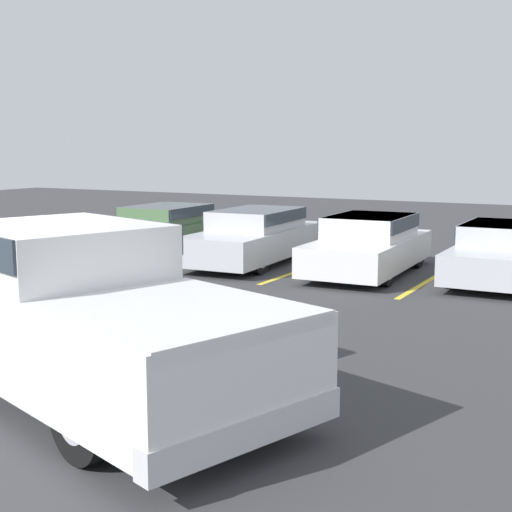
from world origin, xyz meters
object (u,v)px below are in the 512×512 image
parked_sedan_b (256,235)px  parked_sedan_d (507,251)px  parked_sedan_c (369,243)px  parked_sedan_a (166,228)px  pickup_truck (73,309)px

parked_sedan_b → parked_sedan_d: size_ratio=1.11×
parked_sedan_b → parked_sedan_c: 2.85m
parked_sedan_c → parked_sedan_d: 2.82m
parked_sedan_a → parked_sedan_b: size_ratio=0.92×
parked_sedan_c → parked_sedan_a: bearing=-96.1°
pickup_truck → parked_sedan_d: bearing=89.5°
pickup_truck → parked_sedan_a: 10.57m
parked_sedan_c → parked_sedan_d: (2.78, 0.49, -0.03)m
pickup_truck → parked_sedan_b: pickup_truck is taller
pickup_truck → parked_sedan_d: 9.72m
parked_sedan_c → parked_sedan_d: size_ratio=1.02×
parked_sedan_a → parked_sedan_c: size_ratio=1.00×
parked_sedan_a → parked_sedan_c: parked_sedan_c is taller
parked_sedan_b → parked_sedan_c: parked_sedan_b is taller
parked_sedan_a → parked_sedan_b: 2.86m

